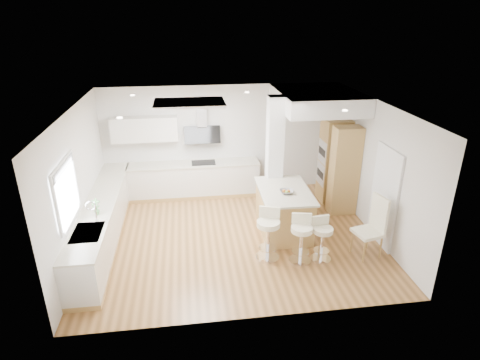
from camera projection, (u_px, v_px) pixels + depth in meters
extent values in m
plane|color=#A16E3B|center=(234.00, 236.00, 8.59)|extent=(6.00, 6.00, 0.00)
cube|color=white|center=(234.00, 236.00, 8.59)|extent=(6.00, 5.00, 0.02)
cube|color=silver|center=(222.00, 140.00, 10.33)|extent=(6.00, 0.04, 2.80)
cube|color=silver|center=(78.00, 184.00, 7.67)|extent=(0.04, 5.00, 2.80)
cube|color=silver|center=(375.00, 169.00, 8.43)|extent=(0.04, 5.00, 2.80)
cube|color=white|center=(189.00, 103.00, 7.96)|extent=(1.40, 0.95, 0.05)
cube|color=white|center=(189.00, 104.00, 7.97)|extent=(1.25, 0.80, 0.03)
cylinder|color=white|center=(132.00, 95.00, 8.63)|extent=(0.10, 0.10, 0.02)
cylinder|color=white|center=(120.00, 118.00, 6.80)|extent=(0.10, 0.10, 0.02)
cylinder|color=white|center=(247.00, 92.00, 8.94)|extent=(0.10, 0.10, 0.02)
cylinder|color=white|center=(319.00, 95.00, 8.67)|extent=(0.10, 0.10, 0.02)
cylinder|color=white|center=(345.00, 111.00, 7.31)|extent=(0.10, 0.10, 0.02)
cube|color=silver|center=(66.00, 192.00, 6.76)|extent=(0.03, 1.15, 0.95)
cube|color=white|center=(61.00, 163.00, 6.56)|extent=(0.04, 1.28, 0.06)
cube|color=white|center=(71.00, 218.00, 6.95)|extent=(0.04, 1.28, 0.06)
cube|color=white|center=(56.00, 208.00, 6.20)|extent=(0.04, 0.06, 0.95)
cube|color=white|center=(75.00, 178.00, 7.31)|extent=(0.04, 0.06, 0.95)
cube|color=#999CA0|center=(63.00, 168.00, 6.59)|extent=(0.03, 1.18, 0.14)
cube|color=#3F3A32|center=(385.00, 198.00, 8.03)|extent=(0.02, 0.90, 2.00)
cube|color=white|center=(384.00, 198.00, 8.03)|extent=(0.05, 1.00, 2.10)
cube|color=tan|center=(106.00, 237.00, 8.46)|extent=(0.60, 4.50, 0.10)
cube|color=silver|center=(103.00, 219.00, 8.29)|extent=(0.60, 4.50, 0.76)
cube|color=beige|center=(100.00, 202.00, 8.14)|extent=(0.63, 4.50, 0.04)
cube|color=silver|center=(87.00, 233.00, 6.99)|extent=(0.50, 0.75, 0.02)
cube|color=silver|center=(85.00, 240.00, 6.85)|extent=(0.40, 0.34, 0.10)
cube|color=silver|center=(90.00, 230.00, 7.18)|extent=(0.40, 0.34, 0.10)
cylinder|color=white|center=(96.00, 215.00, 7.21)|extent=(0.02, 0.02, 0.36)
torus|color=white|center=(91.00, 206.00, 7.13)|extent=(0.18, 0.02, 0.18)
imported|color=#55984D|center=(96.00, 207.00, 7.52)|extent=(0.17, 0.12, 0.33)
cube|color=tan|center=(195.00, 194.00, 10.49)|extent=(3.30, 0.60, 0.10)
cube|color=silver|center=(194.00, 179.00, 10.32)|extent=(3.30, 0.60, 0.76)
cube|color=beige|center=(194.00, 164.00, 10.16)|extent=(3.33, 0.63, 0.04)
cube|color=black|center=(203.00, 163.00, 10.18)|extent=(0.60, 0.40, 0.01)
cube|color=silver|center=(145.00, 129.00, 9.78)|extent=(1.60, 0.34, 0.60)
cube|color=silver|center=(201.00, 113.00, 9.88)|extent=(0.25, 0.18, 0.70)
cube|color=black|center=(202.00, 135.00, 10.02)|extent=(0.90, 0.26, 0.44)
cube|color=white|center=(274.00, 158.00, 9.05)|extent=(0.35, 0.35, 2.80)
cube|color=white|center=(317.00, 100.00, 9.12)|extent=(1.78, 2.20, 0.40)
cube|color=tan|center=(334.00, 161.00, 9.89)|extent=(0.62, 0.62, 2.10)
cube|color=tan|center=(344.00, 171.00, 9.25)|extent=(0.62, 0.40, 2.10)
cube|color=silver|center=(322.00, 152.00, 9.75)|extent=(0.02, 0.55, 0.55)
cube|color=silver|center=(321.00, 174.00, 9.98)|extent=(0.02, 0.55, 0.55)
cube|color=black|center=(322.00, 152.00, 9.75)|extent=(0.01, 0.45, 0.18)
cube|color=black|center=(320.00, 174.00, 9.98)|extent=(0.01, 0.45, 0.18)
cube|color=tan|center=(284.00, 211.00, 8.65)|extent=(1.01, 1.54, 0.93)
cube|color=beige|center=(284.00, 191.00, 8.46)|extent=(1.10, 1.63, 0.04)
imported|color=gray|center=(286.00, 192.00, 8.29)|extent=(0.29, 0.29, 0.07)
sphere|color=#C56217|center=(288.00, 191.00, 8.29)|extent=(0.08, 0.08, 0.08)
sphere|color=#C56217|center=(284.00, 191.00, 8.31)|extent=(0.08, 0.08, 0.08)
sphere|color=olive|center=(287.00, 192.00, 8.25)|extent=(0.08, 0.08, 0.08)
cylinder|color=white|center=(267.00, 257.00, 7.84)|extent=(0.58, 0.58, 0.03)
cylinder|color=white|center=(268.00, 241.00, 7.71)|extent=(0.09, 0.09, 0.68)
cylinder|color=white|center=(268.00, 248.00, 7.76)|extent=(0.45, 0.45, 0.02)
cylinder|color=#EDE5C1|center=(268.00, 224.00, 7.56)|extent=(0.56, 0.56, 0.11)
cube|color=#EDE5C1|center=(270.00, 212.00, 7.65)|extent=(0.40, 0.17, 0.23)
cylinder|color=white|center=(300.00, 260.00, 7.75)|extent=(0.50, 0.50, 0.03)
cylinder|color=white|center=(301.00, 246.00, 7.62)|extent=(0.08, 0.08, 0.63)
cylinder|color=white|center=(300.00, 251.00, 7.67)|extent=(0.39, 0.39, 0.01)
cylinder|color=#EDE5C1|center=(302.00, 229.00, 7.48)|extent=(0.48, 0.48, 0.10)
cube|color=#EDE5C1|center=(302.00, 218.00, 7.57)|extent=(0.37, 0.12, 0.21)
cylinder|color=white|center=(320.00, 259.00, 7.80)|extent=(0.44, 0.44, 0.03)
cylinder|color=white|center=(322.00, 245.00, 7.68)|extent=(0.07, 0.07, 0.58)
cylinder|color=white|center=(321.00, 250.00, 7.73)|extent=(0.34, 0.34, 0.01)
cylinder|color=#EDE5C1|center=(323.00, 230.00, 7.55)|extent=(0.42, 0.42, 0.09)
cube|color=#EDE5C1|center=(320.00, 220.00, 7.63)|extent=(0.34, 0.09, 0.20)
cube|color=#EDE5C1|center=(368.00, 233.00, 7.75)|extent=(0.58, 0.58, 0.06)
cube|color=#EDE5C1|center=(379.00, 214.00, 7.68)|extent=(0.16, 0.45, 0.77)
cylinder|color=tan|center=(364.00, 252.00, 7.62)|extent=(0.05, 0.05, 0.47)
cylinder|color=tan|center=(352.00, 242.00, 7.95)|extent=(0.05, 0.05, 0.47)
cylinder|color=tan|center=(381.00, 248.00, 7.75)|extent=(0.05, 0.05, 0.47)
cylinder|color=tan|center=(368.00, 238.00, 8.08)|extent=(0.05, 0.05, 0.47)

